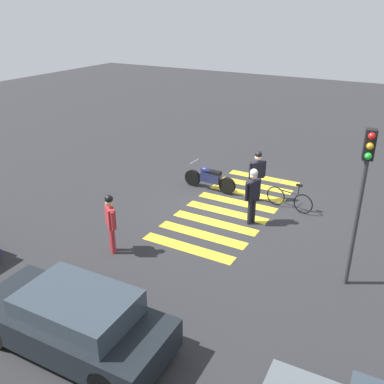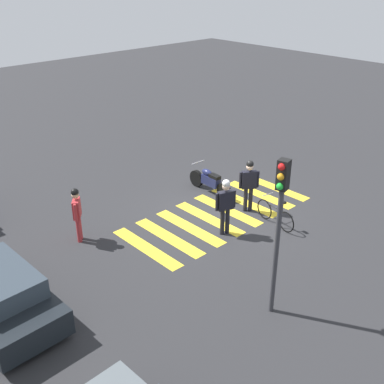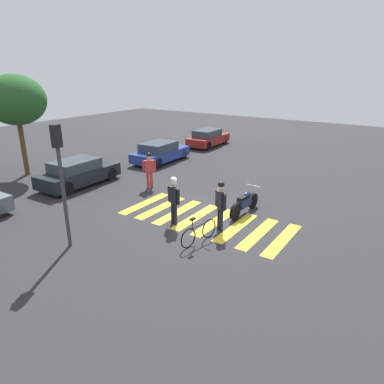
{
  "view_description": "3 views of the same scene",
  "coord_description": "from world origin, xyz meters",
  "px_view_note": "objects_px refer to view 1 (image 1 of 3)",
  "views": [
    {
      "loc": [
        -5.35,
        12.42,
        6.54
      ],
      "look_at": [
        0.85,
        1.37,
        0.93
      ],
      "focal_mm": 39.61,
      "sensor_mm": 36.0,
      "label": 1
    },
    {
      "loc": [
        -9.82,
        10.44,
        7.82
      ],
      "look_at": [
        0.12,
        1.14,
        1.19
      ],
      "focal_mm": 44.08,
      "sensor_mm": 36.0,
      "label": 2
    },
    {
      "loc": [
        -10.8,
        -6.6,
        5.62
      ],
      "look_at": [
        0.13,
        0.73,
        0.97
      ],
      "focal_mm": 32.61,
      "sensor_mm": 36.0,
      "label": 3
    }
  ],
  "objects_px": {
    "officer_on_foot": "(257,172)",
    "traffic_light_pole": "(362,185)",
    "officer_by_motorcycle": "(253,192)",
    "police_motorcycle": "(210,178)",
    "car_black_suv": "(74,321)",
    "pedestrian_bystander": "(111,220)",
    "leaning_bicycle": "(289,199)"
  },
  "relations": [
    {
      "from": "leaning_bicycle",
      "to": "pedestrian_bystander",
      "type": "height_order",
      "value": "pedestrian_bystander"
    },
    {
      "from": "officer_by_motorcycle",
      "to": "car_black_suv",
      "type": "distance_m",
      "value": 6.98
    },
    {
      "from": "pedestrian_bystander",
      "to": "car_black_suv",
      "type": "distance_m",
      "value": 3.72
    },
    {
      "from": "officer_by_motorcycle",
      "to": "pedestrian_bystander",
      "type": "height_order",
      "value": "officer_by_motorcycle"
    },
    {
      "from": "police_motorcycle",
      "to": "officer_by_motorcycle",
      "type": "xyz_separation_m",
      "value": [
        -2.43,
        1.78,
        0.65
      ]
    },
    {
      "from": "leaning_bicycle",
      "to": "traffic_light_pole",
      "type": "relative_size",
      "value": 0.43
    },
    {
      "from": "police_motorcycle",
      "to": "car_black_suv",
      "type": "relative_size",
      "value": 0.51
    },
    {
      "from": "leaning_bicycle",
      "to": "officer_on_foot",
      "type": "height_order",
      "value": "officer_on_foot"
    },
    {
      "from": "officer_on_foot",
      "to": "traffic_light_pole",
      "type": "relative_size",
      "value": 0.47
    },
    {
      "from": "officer_by_motorcycle",
      "to": "traffic_light_pole",
      "type": "distance_m",
      "value": 4.18
    },
    {
      "from": "leaning_bicycle",
      "to": "officer_by_motorcycle",
      "type": "xyz_separation_m",
      "value": [
        0.76,
        1.61,
        0.72
      ]
    },
    {
      "from": "officer_by_motorcycle",
      "to": "pedestrian_bystander",
      "type": "bearing_deg",
      "value": 52.03
    },
    {
      "from": "police_motorcycle",
      "to": "car_black_suv",
      "type": "height_order",
      "value": "car_black_suv"
    },
    {
      "from": "police_motorcycle",
      "to": "pedestrian_bystander",
      "type": "xyz_separation_m",
      "value": [
        0.38,
        5.37,
        0.58
      ]
    },
    {
      "from": "officer_on_foot",
      "to": "traffic_light_pole",
      "type": "bearing_deg",
      "value": 137.05
    },
    {
      "from": "police_motorcycle",
      "to": "leaning_bicycle",
      "type": "relative_size",
      "value": 1.26
    },
    {
      "from": "leaning_bicycle",
      "to": "traffic_light_pole",
      "type": "height_order",
      "value": "traffic_light_pole"
    },
    {
      "from": "officer_by_motorcycle",
      "to": "traffic_light_pole",
      "type": "relative_size",
      "value": 0.47
    },
    {
      "from": "leaning_bicycle",
      "to": "traffic_light_pole",
      "type": "bearing_deg",
      "value": 126.64
    },
    {
      "from": "leaning_bicycle",
      "to": "car_black_suv",
      "type": "relative_size",
      "value": 0.4
    },
    {
      "from": "officer_on_foot",
      "to": "car_black_suv",
      "type": "distance_m",
      "value": 8.63
    },
    {
      "from": "officer_by_motorcycle",
      "to": "car_black_suv",
      "type": "xyz_separation_m",
      "value": [
        1.11,
        6.88,
        -0.46
      ]
    },
    {
      "from": "police_motorcycle",
      "to": "officer_on_foot",
      "type": "xyz_separation_m",
      "value": [
        -1.91,
        0.06,
        0.65
      ]
    },
    {
      "from": "leaning_bicycle",
      "to": "officer_on_foot",
      "type": "distance_m",
      "value": 1.47
    },
    {
      "from": "police_motorcycle",
      "to": "officer_on_foot",
      "type": "height_order",
      "value": "officer_on_foot"
    },
    {
      "from": "police_motorcycle",
      "to": "traffic_light_pole",
      "type": "relative_size",
      "value": 0.54
    },
    {
      "from": "car_black_suv",
      "to": "police_motorcycle",
      "type": "bearing_deg",
      "value": -81.34
    },
    {
      "from": "pedestrian_bystander",
      "to": "car_black_suv",
      "type": "bearing_deg",
      "value": 117.32
    },
    {
      "from": "officer_on_foot",
      "to": "officer_by_motorcycle",
      "type": "height_order",
      "value": "same"
    },
    {
      "from": "car_black_suv",
      "to": "traffic_light_pole",
      "type": "xyz_separation_m",
      "value": [
        -4.47,
        -4.99,
        2.08
      ]
    },
    {
      "from": "officer_on_foot",
      "to": "pedestrian_bystander",
      "type": "xyz_separation_m",
      "value": [
        2.29,
        5.31,
        -0.07
      ]
    },
    {
      "from": "officer_on_foot",
      "to": "pedestrian_bystander",
      "type": "relative_size",
      "value": 1.05
    }
  ]
}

